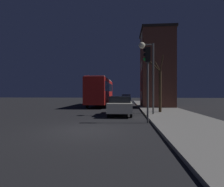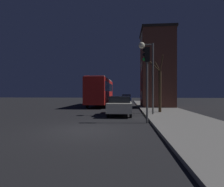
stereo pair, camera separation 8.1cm
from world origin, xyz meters
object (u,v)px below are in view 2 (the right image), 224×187
object	(u,v)px
bus	(101,90)
car_near_lane	(120,105)
traffic_light	(147,69)
car_far_lane	(126,98)
bare_tree	(159,85)
car_mid_lane	(123,101)
streetlamp	(147,60)

from	to	relation	value
bus	car_near_lane	world-z (taller)	bus
traffic_light	car_far_lane	size ratio (longest dim) A/B	0.97
bare_tree	car_mid_lane	size ratio (longest dim) A/B	1.05
bus	car_near_lane	size ratio (longest dim) A/B	2.41
car_near_lane	streetlamp	bearing A→B (deg)	-5.75
traffic_light	car_far_lane	xyz separation A→B (m)	(-1.33, 22.87, -2.48)
car_near_lane	car_mid_lane	distance (m)	8.53
bus	car_mid_lane	size ratio (longest dim) A/B	2.28
car_near_lane	car_far_lane	world-z (taller)	car_far_lane
bus	car_near_lane	xyz separation A→B (m)	(3.17, -10.07, -1.43)
bare_tree	car_far_lane	bearing A→B (deg)	99.59
bus	car_mid_lane	distance (m)	3.83
bare_tree	bus	bearing A→B (deg)	127.28
car_far_lane	car_near_lane	bearing A→B (deg)	-91.30
streetlamp	bare_tree	size ratio (longest dim) A/B	1.17
bare_tree	car_near_lane	size ratio (longest dim) A/B	1.11
streetlamp	car_mid_lane	size ratio (longest dim) A/B	1.23
bare_tree	car_mid_lane	xyz separation A→B (m)	(-3.44, 7.13, -1.77)
streetlamp	traffic_light	bearing A→B (deg)	-96.34
traffic_light	bus	size ratio (longest dim) A/B	0.43
streetlamp	car_near_lane	world-z (taller)	streetlamp
streetlamp	bare_tree	distance (m)	2.86
car_mid_lane	car_far_lane	distance (m)	10.64
bus	car_near_lane	bearing A→B (deg)	-72.54
streetlamp	car_near_lane	size ratio (longest dim) A/B	1.30
bare_tree	car_far_lane	distance (m)	18.09
car_mid_lane	traffic_light	bearing A→B (deg)	-81.79
traffic_light	car_mid_lane	size ratio (longest dim) A/B	0.98
traffic_light	bare_tree	world-z (taller)	bare_tree
car_mid_lane	bus	bearing A→B (deg)	153.99
traffic_light	bus	bearing A→B (deg)	109.69
traffic_light	bare_tree	bearing A→B (deg)	71.90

